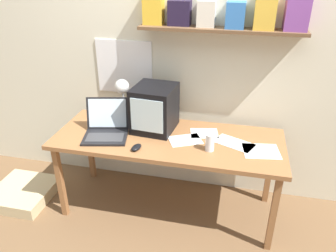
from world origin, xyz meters
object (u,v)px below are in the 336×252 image
(open_notebook, at_px, (204,133))
(loose_paper_near_monitor, at_px, (261,151))
(desk_lamp, at_px, (122,93))
(juice_glass, at_px, (210,143))
(laptop, at_px, (106,126))
(computer_mouse, at_px, (136,147))
(floor_cushion, at_px, (23,193))
(crt_monitor, at_px, (155,108))
(loose_paper_near_laptop, at_px, (185,140))
(corner_desk, at_px, (168,143))
(printed_handout, at_px, (234,143))

(open_notebook, bearing_deg, loose_paper_near_monitor, -22.32)
(desk_lamp, relative_size, juice_glass, 3.09)
(laptop, distance_m, desk_lamp, 0.30)
(computer_mouse, height_order, floor_cushion, computer_mouse)
(desk_lamp, bearing_deg, crt_monitor, -21.47)
(crt_monitor, bearing_deg, floor_cushion, -160.61)
(crt_monitor, height_order, juice_glass, crt_monitor)
(loose_paper_near_laptop, bearing_deg, desk_lamp, 163.85)
(desk_lamp, distance_m, open_notebook, 0.74)
(loose_paper_near_laptop, height_order, floor_cushion, loose_paper_near_laptop)
(loose_paper_near_monitor, height_order, loose_paper_near_laptop, same)
(crt_monitor, distance_m, juice_glass, 0.55)
(juice_glass, bearing_deg, floor_cushion, -178.15)
(computer_mouse, bearing_deg, laptop, 150.11)
(corner_desk, bearing_deg, loose_paper_near_laptop, -6.84)
(desk_lamp, height_order, loose_paper_near_laptop, desk_lamp)
(computer_mouse, bearing_deg, open_notebook, 37.88)
(crt_monitor, height_order, loose_paper_near_monitor, crt_monitor)
(crt_monitor, relative_size, printed_handout, 1.14)
(laptop, height_order, open_notebook, laptop)
(floor_cushion, bearing_deg, computer_mouse, -2.79)
(laptop, height_order, floor_cushion, laptop)
(crt_monitor, relative_size, juice_glass, 2.90)
(corner_desk, xyz_separation_m, juice_glass, (0.34, -0.12, 0.11))
(open_notebook, bearing_deg, computer_mouse, -142.12)
(corner_desk, height_order, loose_paper_near_laptop, loose_paper_near_laptop)
(desk_lamp, height_order, loose_paper_near_monitor, desk_lamp)
(crt_monitor, xyz_separation_m, open_notebook, (0.41, 0.00, -0.18))
(crt_monitor, distance_m, loose_paper_near_monitor, 0.89)
(desk_lamp, bearing_deg, floor_cushion, -178.11)
(crt_monitor, height_order, printed_handout, crt_monitor)
(desk_lamp, bearing_deg, laptop, -128.97)
(desk_lamp, distance_m, juice_glass, 0.83)
(corner_desk, relative_size, open_notebook, 7.28)
(laptop, xyz_separation_m, loose_paper_near_monitor, (1.20, 0.00, -0.07))
(juice_glass, distance_m, computer_mouse, 0.54)
(loose_paper_near_laptop, xyz_separation_m, open_notebook, (0.13, 0.14, 0.00))
(loose_paper_near_laptop, bearing_deg, laptop, -176.56)
(juice_glass, height_order, open_notebook, juice_glass)
(desk_lamp, distance_m, computer_mouse, 0.51)
(loose_paper_near_laptop, height_order, open_notebook, same)
(crt_monitor, height_order, loose_paper_near_laptop, crt_monitor)
(open_notebook, relative_size, floor_cushion, 0.48)
(corner_desk, distance_m, loose_paper_near_laptop, 0.15)
(laptop, xyz_separation_m, floor_cushion, (-0.83, -0.12, -0.71))
(open_notebook, bearing_deg, floor_cushion, -169.26)
(crt_monitor, relative_size, computer_mouse, 3.27)
(juice_glass, distance_m, open_notebook, 0.26)
(crt_monitor, distance_m, computer_mouse, 0.39)
(corner_desk, height_order, desk_lamp, desk_lamp)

